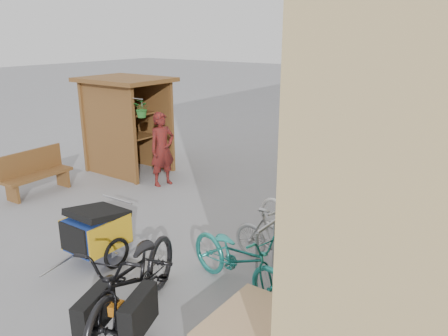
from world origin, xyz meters
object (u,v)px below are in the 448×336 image
Objects in this scene: bike_5 at (350,185)px; bench at (35,172)px; cargo_bike at (135,279)px; bike_1 at (275,239)px; kiosk at (124,112)px; person_kiosk at (162,149)px; shopping_carts at (421,150)px; child_trailer at (96,230)px; bike_3 at (317,205)px; bike_4 at (345,197)px; bike_0 at (238,258)px; bike_6 at (352,178)px; bike_7 at (365,172)px; bike_2 at (300,214)px.

bench is at bearing 107.83° from bike_5.
cargo_bike is 2.32m from bike_1.
person_kiosk is (1.51, -0.26, -0.69)m from kiosk.
bench is at bearing -136.78° from shopping_carts.
cargo_bike reaches higher than shopping_carts.
child_trailer is at bearing -21.14° from bench.
bike_4 is at bearing -0.06° from bike_3.
bike_0 is 4.54m from bike_6.
cargo_bike is 6.21m from bike_7.
bike_2 is 1.75m from bike_5.
bench is at bearing 133.08° from bike_7.
child_trailer is at bearing -113.04° from shopping_carts.
cargo_bike reaches higher than bike_3.
kiosk is 4.79m from child_trailer.
bike_4 is 1.26m from bike_6.
shopping_carts is at bearing -20.43° from bike_5.
cargo_bike reaches higher than bike_0.
cargo_bike reaches higher than bike_6.
child_trailer is at bearing 140.01° from bike_5.
bike_2 is 1.09× the size of bike_7.
bike_0 is 1.24× the size of bike_4.
bike_6 is 0.37m from bike_7.
bike_5 is (-0.04, 0.38, 0.15)m from bike_4.
bike_5 is at bearing 1.14° from bike_2.
bike_2 reaches higher than child_trailer.
bike_3 is at bearing 59.92° from cargo_bike.
bike_1 is at bearing -173.16° from bike_4.
bike_3 is at bearing -158.88° from bike_6.
bike_7 is at bearing 19.09° from kiosk.
bike_4 is 0.95× the size of bike_7.
bike_0 is (-0.86, -6.89, -0.16)m from shopping_carts.
bike_1 is at bearing 0.02° from bench.
bike_3 is at bearing -77.29° from person_kiosk.
bike_4 is (0.29, 1.35, -0.06)m from bike_2.
bike_5 is at bearing -61.12° from person_kiosk.
bike_6 is at bearing -49.40° from person_kiosk.
cargo_bike reaches higher than bike_1.
bike_0 is 1.23× the size of bike_6.
bike_1 is at bearing 167.74° from bike_5.
bike_3 reaches higher than bike_6.
kiosk reaches higher than bike_1.
bike_6 is 0.95× the size of bike_7.
bike_1 is (2.38, 1.45, -0.06)m from child_trailer.
bike_5 is at bearing -144.15° from bike_6.
bench is 0.83× the size of bike_0.
person_kiosk is 1.16× the size of bike_3.
bike_7 reaches higher than bike_2.
bike_4 is at bearing 177.21° from bike_5.
child_trailer reaches higher than bike_1.
child_trailer is 2.37m from bike_0.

